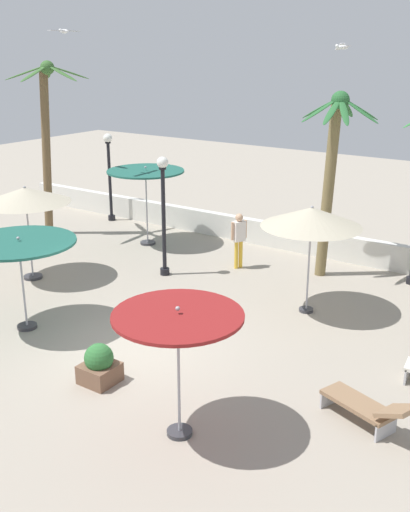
{
  "coord_description": "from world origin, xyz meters",
  "views": [
    {
      "loc": [
        8.48,
        -9.33,
        6.52
      ],
      "look_at": [
        0.0,
        2.99,
        1.4
      ],
      "focal_mm": 42.91,
      "sensor_mm": 36.0,
      "label": 1
    }
  ],
  "objects_px": {
    "patio_umbrella_2": "(311,217)",
    "seagull_1": "(64,31)",
    "patio_umbrella_0": "(19,246)",
    "patio_umbrella_3": "(146,175)",
    "patio_umbrella_1": "(178,323)",
    "seagull_0": "(342,47)",
    "lounge_chair_2": "(368,406)",
    "lamp_post_3": "(163,207)",
    "palm_tree_1": "(332,164)",
    "patio_umbrella_4": "(25,196)",
    "palm_tree_0": "(47,132)",
    "planter": "(99,365)",
    "guest_1": "(239,235)",
    "lamp_post_1": "(109,170)"
  },
  "relations": [
    {
      "from": "seagull_0",
      "to": "guest_1",
      "type": "bearing_deg",
      "value": -139.72
    },
    {
      "from": "seagull_0",
      "to": "patio_umbrella_3",
      "type": "bearing_deg",
      "value": -165.7
    },
    {
      "from": "patio_umbrella_4",
      "to": "palm_tree_0",
      "type": "relative_size",
      "value": 0.46
    },
    {
      "from": "patio_umbrella_4",
      "to": "planter",
      "type": "xyz_separation_m",
      "value": [
        5.83,
        -3.23,
        -2.12
      ]
    },
    {
      "from": "lamp_post_1",
      "to": "planter",
      "type": "relative_size",
      "value": 4.01
    },
    {
      "from": "seagull_0",
      "to": "seagull_1",
      "type": "relative_size",
      "value": 0.94
    },
    {
      "from": "patio_umbrella_0",
      "to": "patio_umbrella_3",
      "type": "height_order",
      "value": "patio_umbrella_3"
    },
    {
      "from": "patio_umbrella_2",
      "to": "seagull_0",
      "type": "relative_size",
      "value": 2.41
    },
    {
      "from": "patio_umbrella_1",
      "to": "lounge_chair_2",
      "type": "height_order",
      "value": "patio_umbrella_1"
    },
    {
      "from": "planter",
      "to": "guest_1",
      "type": "bearing_deg",
      "value": 99.59
    },
    {
      "from": "guest_1",
      "to": "planter",
      "type": "distance_m",
      "value": 7.6
    },
    {
      "from": "lounge_chair_2",
      "to": "lamp_post_3",
      "type": "bearing_deg",
      "value": 152.51
    },
    {
      "from": "patio_umbrella_3",
      "to": "lamp_post_1",
      "type": "height_order",
      "value": "lamp_post_1"
    },
    {
      "from": "lamp_post_3",
      "to": "lamp_post_1",
      "type": "bearing_deg",
      "value": 146.66
    },
    {
      "from": "patio_umbrella_0",
      "to": "palm_tree_1",
      "type": "bearing_deg",
      "value": 59.09
    },
    {
      "from": "lounge_chair_2",
      "to": "guest_1",
      "type": "xyz_separation_m",
      "value": [
        -6.33,
        5.85,
        0.66
      ]
    },
    {
      "from": "palm_tree_0",
      "to": "seagull_1",
      "type": "height_order",
      "value": "seagull_1"
    },
    {
      "from": "patio_umbrella_4",
      "to": "seagull_0",
      "type": "bearing_deg",
      "value": 42.0
    },
    {
      "from": "guest_1",
      "to": "patio_umbrella_0",
      "type": "bearing_deg",
      "value": -106.86
    },
    {
      "from": "lounge_chair_2",
      "to": "seagull_0",
      "type": "xyz_separation_m",
      "value": [
        -4.15,
        7.69,
        6.13
      ]
    },
    {
      "from": "seagull_0",
      "to": "planter",
      "type": "height_order",
      "value": "seagull_0"
    },
    {
      "from": "patio_umbrella_0",
      "to": "planter",
      "type": "bearing_deg",
      "value": -14.61
    },
    {
      "from": "patio_umbrella_4",
      "to": "lamp_post_3",
      "type": "relative_size",
      "value": 0.78
    },
    {
      "from": "lamp_post_1",
      "to": "guest_1",
      "type": "distance_m",
      "value": 7.36
    },
    {
      "from": "patio_umbrella_4",
      "to": "lamp_post_1",
      "type": "distance_m",
      "value": 6.61
    },
    {
      "from": "patio_umbrella_4",
      "to": "planter",
      "type": "bearing_deg",
      "value": -28.99
    },
    {
      "from": "palm_tree_0",
      "to": "lounge_chair_2",
      "type": "distance_m",
      "value": 15.03
    },
    {
      "from": "patio_umbrella_4",
      "to": "guest_1",
      "type": "relative_size",
      "value": 1.6
    },
    {
      "from": "patio_umbrella_0",
      "to": "lamp_post_3",
      "type": "xyz_separation_m",
      "value": [
        0.49,
        4.84,
        -0.01
      ]
    },
    {
      "from": "patio_umbrella_0",
      "to": "lamp_post_1",
      "type": "height_order",
      "value": "lamp_post_1"
    },
    {
      "from": "guest_1",
      "to": "seagull_0",
      "type": "distance_m",
      "value": 6.17
    },
    {
      "from": "patio_umbrella_2",
      "to": "lamp_post_3",
      "type": "height_order",
      "value": "lamp_post_3"
    },
    {
      "from": "patio_umbrella_3",
      "to": "seagull_1",
      "type": "height_order",
      "value": "seagull_1"
    },
    {
      "from": "patio_umbrella_2",
      "to": "seagull_1",
      "type": "bearing_deg",
      "value": 178.49
    },
    {
      "from": "patio_umbrella_0",
      "to": "patio_umbrella_3",
      "type": "bearing_deg",
      "value": 105.3
    },
    {
      "from": "patio_umbrella_1",
      "to": "lamp_post_3",
      "type": "xyz_separation_m",
      "value": [
        -5.2,
        6.2,
        -0.07
      ]
    },
    {
      "from": "patio_umbrella_0",
      "to": "seagull_1",
      "type": "height_order",
      "value": "seagull_1"
    },
    {
      "from": "guest_1",
      "to": "planter",
      "type": "height_order",
      "value": "guest_1"
    },
    {
      "from": "palm_tree_1",
      "to": "seagull_1",
      "type": "bearing_deg",
      "value": -162.27
    },
    {
      "from": "patio_umbrella_1",
      "to": "patio_umbrella_2",
      "type": "relative_size",
      "value": 0.87
    },
    {
      "from": "patio_umbrella_0",
      "to": "patio_umbrella_1",
      "type": "distance_m",
      "value": 5.84
    },
    {
      "from": "patio_umbrella_1",
      "to": "seagull_0",
      "type": "relative_size",
      "value": 2.1
    },
    {
      "from": "patio_umbrella_3",
      "to": "guest_1",
      "type": "xyz_separation_m",
      "value": [
        3.89,
        -0.3,
        -1.36
      ]
    },
    {
      "from": "palm_tree_0",
      "to": "lamp_post_1",
      "type": "height_order",
      "value": "palm_tree_0"
    },
    {
      "from": "patio_umbrella_0",
      "to": "seagull_1",
      "type": "relative_size",
      "value": 2.15
    },
    {
      "from": "patio_umbrella_3",
      "to": "seagull_0",
      "type": "distance_m",
      "value": 7.49
    },
    {
      "from": "patio_umbrella_3",
      "to": "seagull_1",
      "type": "relative_size",
      "value": 2.2
    },
    {
      "from": "patio_umbrella_3",
      "to": "seagull_1",
      "type": "bearing_deg",
      "value": -127.0
    },
    {
      "from": "lounge_chair_2",
      "to": "seagull_1",
      "type": "xyz_separation_m",
      "value": [
        -11.65,
        4.25,
        6.58
      ]
    },
    {
      "from": "patio_umbrella_3",
      "to": "palm_tree_1",
      "type": "bearing_deg",
      "value": 5.39
    }
  ]
}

